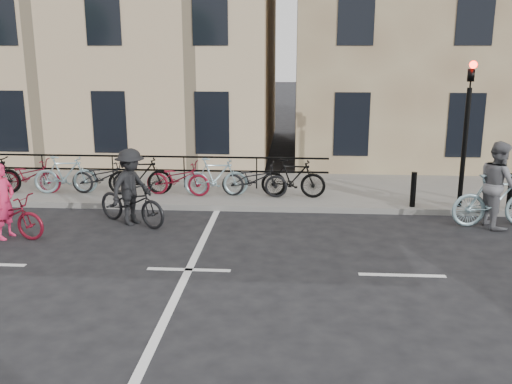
# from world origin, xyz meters

# --- Properties ---
(ground) EXTENTS (120.00, 120.00, 0.00)m
(ground) POSITION_xyz_m (0.00, 0.00, 0.00)
(ground) COLOR black
(ground) RESTS_ON ground
(sidewalk) EXTENTS (46.00, 4.00, 0.15)m
(sidewalk) POSITION_xyz_m (-4.00, 6.00, 0.07)
(sidewalk) COLOR slate
(sidewalk) RESTS_ON ground
(building_west) EXTENTS (20.00, 10.00, 10.00)m
(building_west) POSITION_xyz_m (-9.00, 13.00, 5.15)
(building_west) COLOR #D3B78E
(building_west) RESTS_ON sidewalk
(traffic_light) EXTENTS (0.18, 0.30, 3.90)m
(traffic_light) POSITION_xyz_m (6.20, 4.34, 2.45)
(traffic_light) COLOR black
(traffic_light) RESTS_ON sidewalk
(bollard_east) EXTENTS (0.14, 0.14, 0.90)m
(bollard_east) POSITION_xyz_m (5.00, 4.25, 0.60)
(bollard_east) COLOR black
(bollard_east) RESTS_ON sidewalk
(bollard_west) EXTENTS (0.14, 0.14, 0.90)m
(bollard_west) POSITION_xyz_m (7.40, 4.25, 0.60)
(bollard_west) COLOR black
(bollard_west) RESTS_ON sidewalk
(parked_bikes) EXTENTS (11.45, 1.23, 1.05)m
(parked_bikes) POSITION_xyz_m (-2.82, 5.04, 0.65)
(parked_bikes) COLOR black
(parked_bikes) RESTS_ON sidewalk
(cyclist_pink) EXTENTS (1.97, 0.97, 1.68)m
(cyclist_pink) POSITION_xyz_m (-4.37, 1.61, 0.58)
(cyclist_pink) COLOR maroon
(cyclist_pink) RESTS_ON ground
(cyclist_grey) EXTENTS (2.16, 1.08, 2.03)m
(cyclist_grey) POSITION_xyz_m (6.70, 3.19, 0.82)
(cyclist_grey) COLOR #84A4AE
(cyclist_grey) RESTS_ON ground
(cyclist_dark) EXTENTS (2.13, 1.63, 1.82)m
(cyclist_dark) POSITION_xyz_m (-1.86, 2.79, 0.72)
(cyclist_dark) COLOR black
(cyclist_dark) RESTS_ON ground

